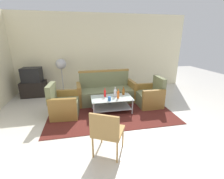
{
  "coord_description": "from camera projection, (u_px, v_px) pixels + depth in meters",
  "views": [
    {
      "loc": [
        -0.84,
        -3.0,
        1.93
      ],
      "look_at": [
        -0.09,
        0.8,
        0.65
      ],
      "focal_mm": 24.85,
      "sensor_mm": 36.0,
      "label": 1
    }
  ],
  "objects": [
    {
      "name": "ground_plane",
      "position": [
        123.0,
        127.0,
        3.56
      ],
      "size": [
        14.0,
        14.0,
        0.0
      ],
      "primitive_type": "plane",
      "color": "beige"
    },
    {
      "name": "wall_back",
      "position": [
        103.0,
        53.0,
        5.97
      ],
      "size": [
        6.52,
        0.12,
        2.8
      ],
      "color": "beige",
      "rests_on": "ground"
    },
    {
      "name": "rug",
      "position": [
        110.0,
        110.0,
        4.37
      ],
      "size": [
        3.29,
        2.17,
        0.01
      ],
      "primitive_type": "cube",
      "color": "#511E19",
      "rests_on": "ground"
    },
    {
      "name": "couch",
      "position": [
        106.0,
        92.0,
        4.91
      ],
      "size": [
        1.83,
        0.81,
        0.96
      ],
      "rotation": [
        0.0,
        0.0,
        3.18
      ],
      "color": "#6B704C",
      "rests_on": "rug"
    },
    {
      "name": "armchair_left",
      "position": [
        64.0,
        105.0,
        4.02
      ],
      "size": [
        0.75,
        0.81,
        0.85
      ],
      "rotation": [
        0.0,
        0.0,
        -1.64
      ],
      "color": "#6B704C",
      "rests_on": "rug"
    },
    {
      "name": "armchair_right",
      "position": [
        150.0,
        96.0,
        4.63
      ],
      "size": [
        0.71,
        0.77,
        0.85
      ],
      "rotation": [
        0.0,
        0.0,
        1.58
      ],
      "color": "#6B704C",
      "rests_on": "rug"
    },
    {
      "name": "coffee_table",
      "position": [
        112.0,
        102.0,
        4.22
      ],
      "size": [
        1.1,
        0.6,
        0.4
      ],
      "color": "silver",
      "rests_on": "rug"
    },
    {
      "name": "bottle_red",
      "position": [
        105.0,
        93.0,
        4.22
      ],
      "size": [
        0.06,
        0.06,
        0.24
      ],
      "color": "red",
      "rests_on": "coffee_table"
    },
    {
      "name": "bottle_orange",
      "position": [
        118.0,
        95.0,
        4.11
      ],
      "size": [
        0.06,
        0.06,
        0.26
      ],
      "color": "#D85919",
      "rests_on": "coffee_table"
    },
    {
      "name": "bottle_clear",
      "position": [
        115.0,
        93.0,
        4.23
      ],
      "size": [
        0.08,
        0.08,
        0.27
      ],
      "color": "silver",
      "rests_on": "coffee_table"
    },
    {
      "name": "bottle_brown",
      "position": [
        123.0,
        92.0,
        4.39
      ],
      "size": [
        0.07,
        0.07,
        0.22
      ],
      "color": "brown",
      "rests_on": "coffee_table"
    },
    {
      "name": "cup",
      "position": [
        109.0,
        99.0,
        3.98
      ],
      "size": [
        0.08,
        0.08,
        0.1
      ],
      "primitive_type": "cylinder",
      "color": "#2659A5",
      "rests_on": "coffee_table"
    },
    {
      "name": "tv_stand",
      "position": [
        34.0,
        89.0,
        5.39
      ],
      "size": [
        0.8,
        0.5,
        0.52
      ],
      "primitive_type": "cube",
      "color": "black",
      "rests_on": "ground"
    },
    {
      "name": "television",
      "position": [
        32.0,
        75.0,
        5.23
      ],
      "size": [
        0.63,
        0.49,
        0.48
      ],
      "rotation": [
        0.0,
        0.0,
        3.07
      ],
      "color": "black",
      "rests_on": "tv_stand"
    },
    {
      "name": "pedestal_fan",
      "position": [
        61.0,
        66.0,
        5.38
      ],
      "size": [
        0.36,
        0.36,
        1.27
      ],
      "color": "#2D2D33",
      "rests_on": "ground"
    },
    {
      "name": "wicker_chair",
      "position": [
        107.0,
        130.0,
        2.55
      ],
      "size": [
        0.65,
        0.65,
        0.84
      ],
      "rotation": [
        0.0,
        0.0,
        -0.48
      ],
      "color": "#AD844C",
      "rests_on": "ground"
    }
  ]
}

